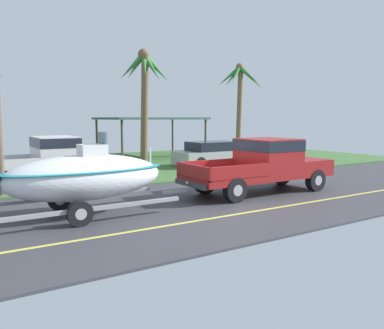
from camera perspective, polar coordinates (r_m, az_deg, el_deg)
ground at (r=20.52m, az=-9.19°, el=-0.94°), size 36.00×22.00×0.11m
pickup_truck_towing at (r=14.71m, az=10.69°, el=0.27°), size 5.97×2.02×1.93m
boat_on_trailer at (r=11.27m, az=-15.14°, el=-1.75°), size 5.79×2.23×2.29m
parked_pickup_background at (r=17.05m, az=-19.05°, el=0.88°), size 5.44×2.11×1.94m
parked_sedan_near at (r=22.28m, az=3.35°, el=1.50°), size 4.78×1.90×1.38m
carport_awning at (r=26.84m, az=-5.97°, el=6.44°), size 6.41×4.90×2.71m
palm_tree_near_right at (r=28.24m, az=6.94°, el=11.05°), size 3.09×3.36×6.43m
palm_tree_far_left at (r=22.32m, az=-6.73°, el=11.55°), size 3.26×2.34×6.41m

